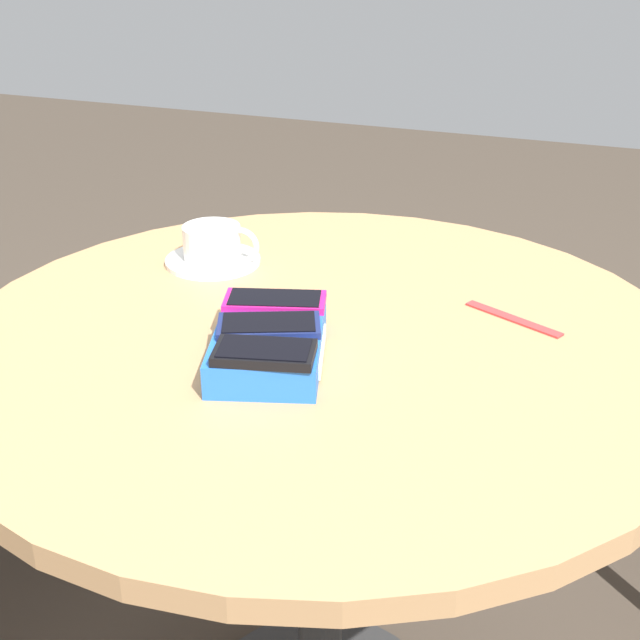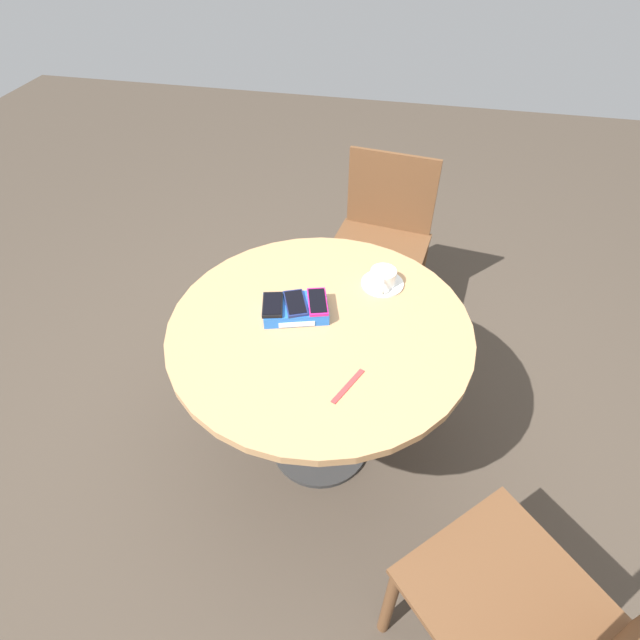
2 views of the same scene
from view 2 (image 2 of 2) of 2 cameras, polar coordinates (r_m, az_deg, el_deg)
The scene contains 11 objects.
ground_plane at distance 2.19m, azimuth 0.00°, elevation -14.04°, with size 8.00×8.00×0.00m, color #42382D.
round_table at distance 1.71m, azimuth 0.00°, elevation -3.10°, with size 1.00×1.00×0.71m.
phone_box at distance 1.66m, azimuth -2.80°, elevation 1.28°, with size 0.24×0.19×0.04m.
phone_black at distance 1.64m, azimuth -5.44°, elevation 1.75°, with size 0.09×0.13×0.01m.
phone_navy at distance 1.64m, azimuth -2.83°, elevation 1.95°, with size 0.11×0.14×0.01m.
phone_magenta at distance 1.64m, azimuth -0.29°, elevation 2.12°, with size 0.10×0.15×0.01m.
saucer at distance 1.80m, azimuth 7.14°, elevation 4.16°, with size 0.15×0.15×0.01m, color white.
coffee_cup at distance 1.77m, azimuth 7.23°, elevation 4.90°, with size 0.09×0.12×0.06m.
lanyard_strap at distance 1.46m, azimuth 3.23°, elevation -7.53°, with size 0.15×0.02×0.00m, color red.
chair_near_window at distance 1.52m, azimuth 22.52°, elevation -29.32°, with size 0.61×0.61×0.84m.
chair_far_side at distance 2.44m, azimuth 6.90°, elevation 8.70°, with size 0.50×0.50×0.85m.
Camera 2 is at (0.24, -1.15, 1.85)m, focal length 28.00 mm.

